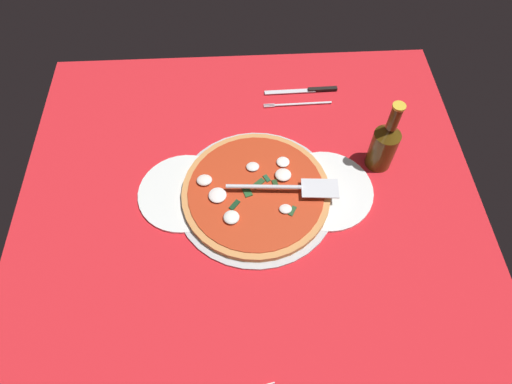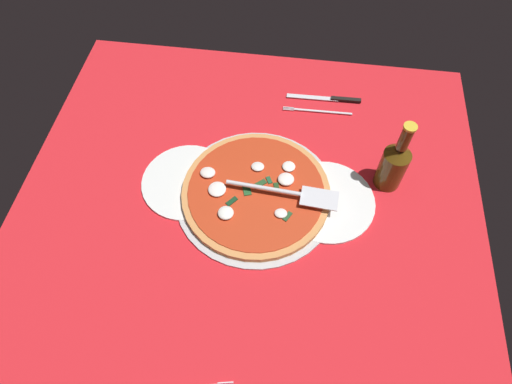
% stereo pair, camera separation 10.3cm
% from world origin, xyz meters
% --- Properties ---
extents(ground_plane, '(1.10, 1.10, 0.01)m').
position_xyz_m(ground_plane, '(0.00, 0.00, -0.00)').
color(ground_plane, red).
extents(checker_pattern, '(1.10, 1.10, 0.00)m').
position_xyz_m(checker_pattern, '(-0.00, -0.00, 0.00)').
color(checker_pattern, white).
rests_on(checker_pattern, ground_plane).
extents(pizza_pan, '(0.38, 0.38, 0.01)m').
position_xyz_m(pizza_pan, '(0.02, 0.05, 0.01)').
color(pizza_pan, '#B7BABD').
rests_on(pizza_pan, ground_plane).
extents(dinner_plate_left, '(0.22, 0.22, 0.01)m').
position_xyz_m(dinner_plate_left, '(-0.16, 0.07, 0.01)').
color(dinner_plate_left, white).
rests_on(dinner_plate_left, ground_plane).
extents(dinner_plate_right, '(0.23, 0.23, 0.01)m').
position_xyz_m(dinner_plate_right, '(0.19, 0.06, 0.01)').
color(dinner_plate_right, white).
rests_on(dinner_plate_right, ground_plane).
extents(pizza, '(0.35, 0.35, 0.03)m').
position_xyz_m(pizza, '(0.02, 0.05, 0.02)').
color(pizza, '#D28A4B').
rests_on(pizza, pizza_pan).
extents(pizza_server, '(0.26, 0.06, 0.01)m').
position_xyz_m(pizza_server, '(0.09, 0.04, 0.04)').
color(pizza_server, silver).
rests_on(pizza_server, pizza).
extents(place_setting_far, '(0.21, 0.11, 0.01)m').
position_xyz_m(place_setting_far, '(0.16, 0.37, 0.00)').
color(place_setting_far, white).
rests_on(place_setting_far, ground_plane).
extents(beer_bottle, '(0.06, 0.06, 0.21)m').
position_xyz_m(beer_bottle, '(0.33, 0.13, 0.08)').
color(beer_bottle, '#52390E').
rests_on(beer_bottle, ground_plane).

